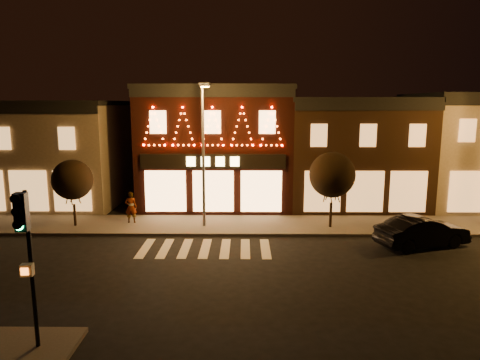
{
  "coord_description": "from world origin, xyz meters",
  "views": [
    {
      "loc": [
        1.95,
        -16.67,
        7.15
      ],
      "look_at": [
        1.74,
        4.0,
        3.48
      ],
      "focal_mm": 32.5,
      "sensor_mm": 36.0,
      "label": 1
    }
  ],
  "objects_px": {
    "streetlamp_mid": "(203,144)",
    "traffic_signal_near": "(26,240)",
    "pedestrian": "(131,207)",
    "dark_sedan": "(422,232)"
  },
  "relations": [
    {
      "from": "streetlamp_mid",
      "to": "dark_sedan",
      "type": "distance_m",
      "value": 12.29
    },
    {
      "from": "streetlamp_mid",
      "to": "traffic_signal_near",
      "type": "bearing_deg",
      "value": -96.39
    },
    {
      "from": "traffic_signal_near",
      "to": "streetlamp_mid",
      "type": "distance_m",
      "value": 13.19
    },
    {
      "from": "traffic_signal_near",
      "to": "dark_sedan",
      "type": "distance_m",
      "value": 18.02
    },
    {
      "from": "pedestrian",
      "to": "dark_sedan",
      "type": "bearing_deg",
      "value": 161.9
    },
    {
      "from": "streetlamp_mid",
      "to": "dark_sedan",
      "type": "height_order",
      "value": "streetlamp_mid"
    },
    {
      "from": "traffic_signal_near",
      "to": "streetlamp_mid",
      "type": "bearing_deg",
      "value": 67.7
    },
    {
      "from": "streetlamp_mid",
      "to": "dark_sedan",
      "type": "relative_size",
      "value": 1.71
    },
    {
      "from": "traffic_signal_near",
      "to": "pedestrian",
      "type": "xyz_separation_m",
      "value": [
        -0.66,
        13.43,
        -2.34
      ]
    },
    {
      "from": "traffic_signal_near",
      "to": "pedestrian",
      "type": "bearing_deg",
      "value": 87.2
    }
  ]
}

